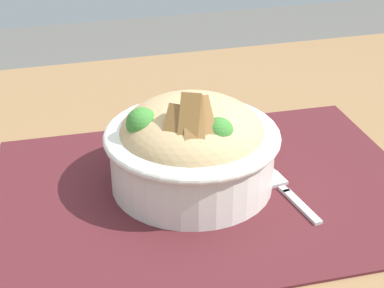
# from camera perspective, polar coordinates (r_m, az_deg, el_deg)

# --- Properties ---
(table) EXTENTS (1.05, 0.91, 0.72)m
(table) POSITION_cam_1_polar(r_m,az_deg,el_deg) (0.67, -0.26, -11.78)
(table) COLOR olive
(table) RESTS_ON ground_plane
(placemat) EXTENTS (0.47, 0.34, 0.00)m
(placemat) POSITION_cam_1_polar(r_m,az_deg,el_deg) (0.65, 1.81, -4.48)
(placemat) COLOR #47191E
(placemat) RESTS_ON table
(bowl) EXTENTS (0.21, 0.21, 0.12)m
(bowl) POSITION_cam_1_polar(r_m,az_deg,el_deg) (0.63, -0.02, -0.10)
(bowl) COLOR silver
(bowl) RESTS_ON placemat
(fork) EXTENTS (0.03, 0.13, 0.00)m
(fork) POSITION_cam_1_polar(r_m,az_deg,el_deg) (0.65, 8.86, -4.27)
(fork) COLOR #B3B3B3
(fork) RESTS_ON placemat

